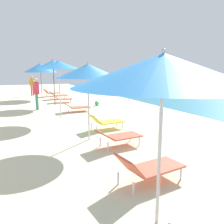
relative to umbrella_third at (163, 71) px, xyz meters
The scene contains 15 objects.
umbrella_third is the anchor object (origin of this frame).
lounger_third_shoreside 2.22m from the umbrella_third, 62.58° to the left, with size 1.46×0.76×0.67m.
umbrella_fourth 4.25m from the umbrella_third, 85.11° to the left, with size 1.95×1.95×2.45m.
lounger_fourth_shoreside 5.71m from the umbrella_third, 75.42° to the left, with size 1.34×0.66×0.60m.
lounger_fourth_inland 3.87m from the umbrella_third, 73.90° to the left, with size 1.36×0.70×0.54m.
umbrella_fifth 8.00m from the umbrella_third, 88.54° to the left, with size 1.99×1.99×2.66m.
lounger_fifth_shoreside 9.51m from the umbrella_third, 81.96° to the left, with size 1.41×0.64×0.51m.
umbrella_sixth 12.05m from the umbrella_third, 86.97° to the left, with size 2.12×2.12×2.87m.
lounger_sixth_shoreside 13.16m from the umbrella_third, 84.15° to the left, with size 1.32×0.81×0.50m.
umbrella_farthest 15.98m from the umbrella_third, 88.87° to the left, with size 2.55×2.55×2.78m.
lounger_farthest_shoreside 17.17m from the umbrella_third, 85.85° to the left, with size 1.42×0.85×0.63m.
lounger_farthest_inland 15.15m from the umbrella_third, 84.70° to the left, with size 1.36×0.77×0.60m.
person_walking_near 10.76m from the umbrella_third, 93.08° to the left, with size 0.28×0.39×1.77m.
person_walking_far 18.39m from the umbrella_third, 90.63° to the left, with size 0.42×0.36×1.72m.
beach_ball 11.31m from the umbrella_third, 74.29° to the left, with size 0.29×0.29×0.29m, color #3FB266.
Camera 1 is at (-2.58, 5.58, 2.20)m, focal length 35.83 mm.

